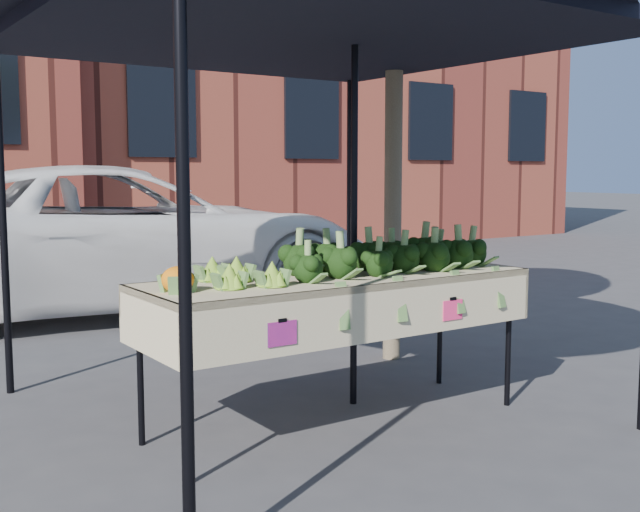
{
  "coord_description": "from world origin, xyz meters",
  "views": [
    {
      "loc": [
        -2.71,
        -3.79,
        1.51
      ],
      "look_at": [
        -0.05,
        0.09,
        1.0
      ],
      "focal_mm": 43.52,
      "sensor_mm": 36.0,
      "label": 1
    }
  ],
  "objects": [
    {
      "name": "cauliflower_pair",
      "position": [
        -1.1,
        -0.16,
        0.99
      ],
      "size": [
        0.19,
        0.19,
        0.17
      ],
      "primitive_type": "ellipsoid",
      "color": "orange",
      "rests_on": "table"
    },
    {
      "name": "canopy",
      "position": [
        -0.08,
        0.25,
        1.37
      ],
      "size": [
        3.16,
        3.16,
        2.74
      ],
      "primitive_type": null,
      "color": "black",
      "rests_on": "ground"
    },
    {
      "name": "table",
      "position": [
        -0.05,
        -0.11,
        0.45
      ],
      "size": [
        2.4,
        0.81,
        0.9
      ],
      "color": "beige",
      "rests_on": "ground"
    },
    {
      "name": "vehicle",
      "position": [
        0.26,
        4.43,
        2.84
      ],
      "size": [
        1.92,
        2.81,
        5.69
      ],
      "primitive_type": "imported",
      "rotation": [
        0.0,
        0.0,
        1.44
      ],
      "color": "white",
      "rests_on": "ground"
    },
    {
      "name": "ground",
      "position": [
        0.0,
        0.0,
        0.0
      ],
      "size": [
        90.0,
        90.0,
        0.0
      ],
      "primitive_type": "plane",
      "color": "#363639"
    },
    {
      "name": "romanesco_cluster",
      "position": [
        -0.71,
        -0.07,
        0.99
      ],
      "size": [
        0.42,
        0.56,
        0.19
      ],
      "primitive_type": "ellipsoid",
      "color": "#80BB39",
      "rests_on": "table"
    },
    {
      "name": "street_tree",
      "position": [
        1.27,
        0.99,
        2.03
      ],
      "size": [
        2.06,
        2.06,
        4.06
      ],
      "primitive_type": null,
      "color": "#1E4C14",
      "rests_on": "ground"
    },
    {
      "name": "building_right",
      "position": [
        7.0,
        12.5,
        4.25
      ],
      "size": [
        12.0,
        8.0,
        8.5
      ],
      "primitive_type": "cube",
      "color": "maroon",
      "rests_on": "ground"
    },
    {
      "name": "broccoli_heap",
      "position": [
        0.31,
        -0.08,
        1.02
      ],
      "size": [
        1.53,
        0.56,
        0.25
      ],
      "primitive_type": "ellipsoid",
      "color": "black",
      "rests_on": "table"
    }
  ]
}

